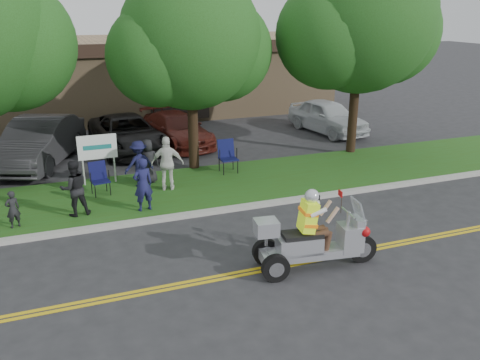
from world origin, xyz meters
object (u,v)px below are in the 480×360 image
object	(u,v)px
spectator_adult_left	(143,184)
parked_car_far_right	(327,116)
parked_car_right	(177,129)
parked_car_mid	(127,134)
lawn_chair_a	(227,154)
trike_scooter	(311,241)
lawn_chair_b	(99,176)
spectator_adult_mid	(74,188)
parked_car_left	(39,142)
spectator_adult_right	(168,163)

from	to	relation	value
spectator_adult_left	parked_car_far_right	distance (m)	12.06
parked_car_right	parked_car_mid	bearing A→B (deg)	174.43
lawn_chair_a	spectator_adult_left	world-z (taller)	spectator_adult_left
trike_scooter	lawn_chair_b	xyz separation A→B (m)	(-3.98, 6.41, 0.01)
lawn_chair_a	spectator_adult_mid	size ratio (longest dim) A/B	0.72
parked_car_right	parked_car_far_right	distance (m)	7.18
trike_scooter	spectator_adult_left	distance (m)	5.42
lawn_chair_b	parked_car_mid	distance (m)	5.36
parked_car_left	spectator_adult_mid	bearing A→B (deg)	-59.51
parked_car_left	lawn_chair_a	bearing A→B (deg)	-8.36
spectator_adult_right	parked_car_right	world-z (taller)	spectator_adult_right
spectator_adult_left	parked_car_far_right	xyz separation A→B (m)	(9.94, 6.82, -0.12)
lawn_chair_a	spectator_adult_left	xyz separation A→B (m)	(-3.44, -2.56, 0.14)
lawn_chair_a	spectator_adult_left	bearing A→B (deg)	-143.35
lawn_chair_b	parked_car_left	bearing A→B (deg)	102.62
parked_car_far_right	parked_car_mid	bearing A→B (deg)	170.79
parked_car_left	parked_car_right	distance (m)	5.60
parked_car_left	parked_car_mid	bearing A→B (deg)	35.31
spectator_adult_mid	parked_car_mid	distance (m)	7.08
trike_scooter	parked_car_mid	distance (m)	11.73
spectator_adult_mid	lawn_chair_a	bearing A→B (deg)	-163.77
trike_scooter	spectator_adult_mid	size ratio (longest dim) A/B	1.84
parked_car_far_right	spectator_adult_left	bearing A→B (deg)	-153.94
parked_car_left	parked_car_mid	xyz separation A→B (m)	(3.37, 0.81, -0.16)
parked_car_mid	parked_car_right	world-z (taller)	parked_car_mid
spectator_adult_left	lawn_chair_a	bearing A→B (deg)	-153.49
trike_scooter	spectator_adult_mid	distance (m)	6.83
spectator_adult_mid	parked_car_mid	size ratio (longest dim) A/B	0.31
lawn_chair_a	parked_car_left	xyz separation A→B (m)	(-6.17, 3.58, 0.13)
trike_scooter	parked_car_right	bearing A→B (deg)	98.71
spectator_adult_mid	parked_car_left	world-z (taller)	parked_car_left
lawn_chair_b	lawn_chair_a	bearing A→B (deg)	-0.13
spectator_adult_left	spectator_adult_mid	xyz separation A→B (m)	(-1.85, 0.32, 0.02)
lawn_chair_a	spectator_adult_left	size ratio (longest dim) A/B	0.73
parked_car_left	parked_car_far_right	world-z (taller)	parked_car_left
lawn_chair_a	parked_car_far_right	world-z (taller)	parked_car_far_right
parked_car_left	parked_car_far_right	size ratio (longest dim) A/B	1.18
spectator_adult_left	parked_car_right	bearing A→B (deg)	-121.41
spectator_adult_right	parked_car_mid	xyz separation A→B (m)	(-0.42, 5.50, -0.26)
spectator_adult_right	spectator_adult_mid	bearing A→B (deg)	37.04
parked_car_mid	spectator_adult_mid	bearing A→B (deg)	-116.23
lawn_chair_a	spectator_adult_mid	world-z (taller)	spectator_adult_mid
trike_scooter	lawn_chair_a	size ratio (longest dim) A/B	2.57
spectator_adult_right	parked_car_far_right	distance (m)	10.38
spectator_adult_left	parked_car_left	size ratio (longest dim) A/B	0.29
parked_car_far_right	spectator_adult_right	bearing A→B (deg)	-157.28
trike_scooter	spectator_adult_left	xyz separation A→B (m)	(-2.94, 4.55, 0.22)
spectator_adult_mid	parked_car_right	bearing A→B (deg)	-130.89
trike_scooter	parked_car_left	size ratio (longest dim) A/B	0.55
lawn_chair_b	parked_car_mid	size ratio (longest dim) A/B	0.20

